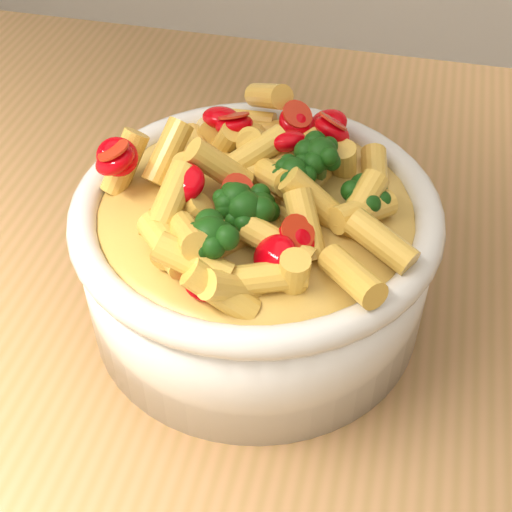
# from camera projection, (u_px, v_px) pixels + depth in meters

# --- Properties ---
(table) EXTENTS (1.20, 0.80, 0.90)m
(table) POSITION_uv_depth(u_px,v_px,m) (325.00, 375.00, 0.63)
(table) COLOR #A47346
(table) RESTS_ON ground
(serving_bowl) EXTENTS (0.25, 0.25, 0.11)m
(serving_bowl) POSITION_uv_depth(u_px,v_px,m) (256.00, 255.00, 0.51)
(serving_bowl) COLOR silver
(serving_bowl) RESTS_ON table
(pasta_salad) EXTENTS (0.20, 0.20, 0.04)m
(pasta_salad) POSITION_uv_depth(u_px,v_px,m) (256.00, 180.00, 0.46)
(pasta_salad) COLOR #FFCE50
(pasta_salad) RESTS_ON serving_bowl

